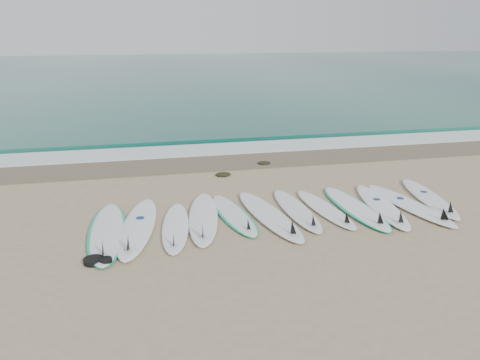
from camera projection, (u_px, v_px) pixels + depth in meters
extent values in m
plane|color=tan|center=(282.00, 215.00, 9.40)|extent=(120.00, 120.00, 0.00)
cube|color=#175B4E|center=(169.00, 72.00, 39.58)|extent=(120.00, 55.00, 0.03)
cube|color=brown|center=(239.00, 161.00, 13.20)|extent=(120.00, 1.80, 0.01)
cube|color=silver|center=(229.00, 148.00, 14.50)|extent=(120.00, 1.40, 0.04)
cube|color=#175B4E|center=(221.00, 137.00, 15.88)|extent=(120.00, 1.00, 0.10)
ellipsoid|color=white|center=(107.00, 231.00, 8.55)|extent=(0.60, 2.83, 0.09)
ellipsoid|color=#06C083|center=(107.00, 231.00, 8.55)|extent=(0.69, 2.85, 0.07)
cone|color=black|center=(103.00, 248.00, 7.54)|extent=(0.24, 0.30, 0.30)
ellipsoid|color=white|center=(138.00, 226.00, 8.76)|extent=(1.03, 2.95, 0.09)
cone|color=black|center=(128.00, 242.00, 7.71)|extent=(0.29, 0.34, 0.31)
cylinder|color=navy|center=(140.00, 218.00, 9.01)|extent=(0.19, 0.19, 0.01)
ellipsoid|color=white|center=(176.00, 226.00, 8.77)|extent=(0.77, 2.43, 0.08)
cone|color=black|center=(174.00, 239.00, 7.90)|extent=(0.23, 0.28, 0.25)
ellipsoid|color=white|center=(203.00, 217.00, 9.20)|extent=(0.97, 2.81, 0.09)
cone|color=black|center=(203.00, 230.00, 8.19)|extent=(0.27, 0.32, 0.29)
ellipsoid|color=silver|center=(233.00, 214.00, 9.35)|extent=(0.78, 2.38, 0.08)
ellipsoid|color=#06C083|center=(233.00, 214.00, 9.36)|extent=(0.86, 2.41, 0.05)
cone|color=black|center=(248.00, 224.00, 8.55)|extent=(0.23, 0.27, 0.25)
ellipsoid|color=white|center=(268.00, 215.00, 9.29)|extent=(1.01, 2.90, 0.09)
cone|color=black|center=(293.00, 227.00, 8.32)|extent=(0.28, 0.34, 0.30)
ellipsoid|color=silver|center=(296.00, 210.00, 9.58)|extent=(0.58, 2.49, 0.08)
cone|color=black|center=(313.00, 220.00, 8.70)|extent=(0.22, 0.27, 0.26)
ellipsoid|color=white|center=(324.00, 208.00, 9.64)|extent=(0.75, 2.38, 0.08)
cone|color=black|center=(347.00, 218.00, 8.83)|extent=(0.23, 0.27, 0.25)
ellipsoid|color=white|center=(355.00, 207.00, 9.70)|extent=(0.67, 2.64, 0.08)
ellipsoid|color=#06C083|center=(355.00, 207.00, 9.70)|extent=(0.76, 2.67, 0.06)
cone|color=black|center=(380.00, 218.00, 8.77)|extent=(0.23, 0.29, 0.28)
ellipsoid|color=white|center=(381.00, 206.00, 9.78)|extent=(0.88, 2.70, 0.09)
cone|color=black|center=(401.00, 216.00, 8.82)|extent=(0.26, 0.31, 0.28)
cylinder|color=navy|center=(377.00, 199.00, 10.01)|extent=(0.17, 0.17, 0.01)
ellipsoid|color=white|center=(408.00, 204.00, 9.85)|extent=(0.96, 2.76, 0.09)
cone|color=black|center=(444.00, 214.00, 8.93)|extent=(0.27, 0.32, 0.29)
cylinder|color=navy|center=(400.00, 198.00, 10.07)|extent=(0.18, 0.18, 0.01)
ellipsoid|color=white|center=(428.00, 197.00, 10.25)|extent=(0.93, 2.66, 0.08)
cone|color=black|center=(451.00, 207.00, 9.30)|extent=(0.26, 0.31, 0.28)
cylinder|color=navy|center=(424.00, 192.00, 10.47)|extent=(0.17, 0.17, 0.01)
ellipsoid|color=black|center=(223.00, 174.00, 11.89)|extent=(0.40, 0.31, 0.08)
ellipsoid|color=black|center=(264.00, 163.00, 12.91)|extent=(0.37, 0.29, 0.07)
cylinder|color=black|center=(93.00, 261.00, 7.48)|extent=(0.32, 0.32, 0.08)
cylinder|color=black|center=(106.00, 260.00, 7.42)|extent=(0.20, 0.20, 0.06)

